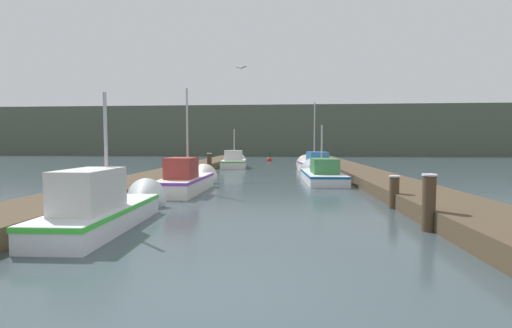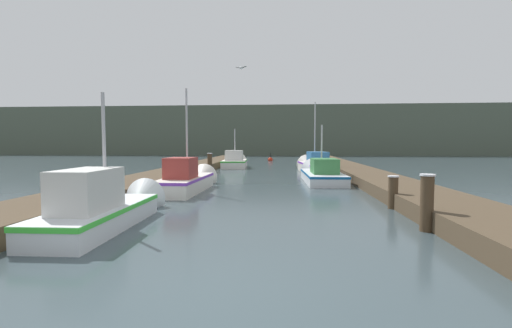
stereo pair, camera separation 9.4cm
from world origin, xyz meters
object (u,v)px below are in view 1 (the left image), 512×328
object	(u,v)px
mooring_piling_1	(209,162)
channel_buoy	(269,160)
fishing_boat_4	(235,162)
fishing_boat_3	(313,165)
seagull_lead	(241,68)
mooring_piling_2	(429,202)
fishing_boat_0	(110,206)
fishing_boat_1	(190,180)
mooring_piling_0	(394,192)
fishing_boat_2	(320,174)

from	to	relation	value
mooring_piling_1	channel_buoy	bearing A→B (deg)	75.74
channel_buoy	fishing_boat_4	bearing A→B (deg)	-104.90
fishing_boat_3	channel_buoy	bearing A→B (deg)	98.18
fishing_boat_3	seagull_lead	xyz separation A→B (m)	(-4.11, -6.00, 5.17)
mooring_piling_2	channel_buoy	distance (m)	29.07
fishing_boat_0	seagull_lead	distance (m)	10.68
fishing_boat_1	fishing_boat_3	xyz separation A→B (m)	(5.91, 9.08, 0.02)
fishing_boat_1	mooring_piling_2	xyz separation A→B (m)	(7.05, -6.07, 0.20)
mooring_piling_0	fishing_boat_3	bearing A→B (deg)	95.61
mooring_piling_0	mooring_piling_1	xyz separation A→B (m)	(-8.18, 12.21, 0.14)
fishing_boat_4	seagull_lead	size ratio (longest dim) A/B	8.66
fishing_boat_1	seagull_lead	distance (m)	6.30
fishing_boat_3	fishing_boat_4	distance (m)	7.28
fishing_boat_3	mooring_piling_1	xyz separation A→B (m)	(-6.95, -0.33, 0.18)
mooring_piling_0	mooring_piling_2	distance (m)	2.61
mooring_piling_1	fishing_boat_2	bearing A→B (deg)	-34.95
mooring_piling_2	channel_buoy	xyz separation A→B (m)	(-4.57, 28.71, -0.49)
fishing_boat_3	mooring_piling_1	bearing A→B (deg)	176.76
fishing_boat_2	fishing_boat_4	size ratio (longest dim) A/B	1.19
fishing_boat_1	mooring_piling_1	bearing A→B (deg)	97.94
fishing_boat_4	seagull_lead	xyz separation A→B (m)	(1.78, -10.28, 5.22)
fishing_boat_3	channel_buoy	size ratio (longest dim) A/B	5.81
fishing_boat_3	fishing_boat_4	size ratio (longest dim) A/B	1.23
fishing_boat_0	mooring_piling_1	world-z (taller)	fishing_boat_0
mooring_piling_1	fishing_boat_1	bearing A→B (deg)	-83.19
fishing_boat_4	mooring_piling_1	xyz separation A→B (m)	(-1.06, -4.62, 0.23)
fishing_boat_1	channel_buoy	size ratio (longest dim) A/B	5.04
fishing_boat_1	mooring_piling_2	size ratio (longest dim) A/B	4.03
fishing_boat_4	mooring_piling_2	xyz separation A→B (m)	(7.04, -19.43, 0.23)
fishing_boat_0	channel_buoy	distance (m)	28.79
fishing_boat_4	mooring_piling_2	distance (m)	20.67
mooring_piling_2	fishing_boat_1	bearing A→B (deg)	139.28
fishing_boat_0	mooring_piling_0	world-z (taller)	fishing_boat_0
channel_buoy	seagull_lead	size ratio (longest dim) A/B	1.83
mooring_piling_2	seagull_lead	distance (m)	11.67
fishing_boat_0	fishing_boat_2	world-z (taller)	fishing_boat_0
fishing_boat_1	mooring_piling_1	distance (m)	8.81
fishing_boat_4	mooring_piling_2	size ratio (longest dim) A/B	3.77
fishing_boat_0	mooring_piling_0	bearing A→B (deg)	17.54
fishing_boat_1	fishing_boat_4	xyz separation A→B (m)	(0.02, 13.36, -0.03)
fishing_boat_1	fishing_boat_2	xyz separation A→B (m)	(5.80, 3.96, -0.07)
fishing_boat_1	channel_buoy	xyz separation A→B (m)	(2.49, 22.64, -0.29)
fishing_boat_3	mooring_piling_1	world-z (taller)	fishing_boat_3
fishing_boat_2	mooring_piling_2	xyz separation A→B (m)	(1.26, -10.03, 0.28)
fishing_boat_4	mooring_piling_0	size ratio (longest dim) A/B	4.86
fishing_boat_1	mooring_piling_0	size ratio (longest dim) A/B	5.19
fishing_boat_2	seagull_lead	distance (m)	6.67
fishing_boat_0	fishing_boat_1	size ratio (longest dim) A/B	0.92
fishing_boat_3	fishing_boat_0	bearing A→B (deg)	-118.31
fishing_boat_4	fishing_boat_2	bearing A→B (deg)	-62.25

